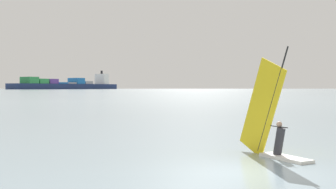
{
  "coord_description": "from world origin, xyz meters",
  "views": [
    {
      "loc": [
        -0.79,
        -13.66,
        2.71
      ],
      "look_at": [
        -4.78,
        13.15,
        2.26
      ],
      "focal_mm": 44.95,
      "sensor_mm": 36.0,
      "label": 1
    }
  ],
  "objects": [
    {
      "name": "cargo_ship",
      "position": [
        -277.22,
        671.31,
        7.66
      ],
      "size": [
        123.9,
        208.25,
        34.22
      ],
      "rotation": [
        0.0,
        0.0,
        4.24
      ],
      "color": "navy",
      "rests_on": "ground_plane"
    },
    {
      "name": "ground_plane",
      "position": [
        0.0,
        0.0,
        0.0
      ],
      "size": [
        4000.0,
        4000.0,
        0.0
      ],
      "primitive_type": "plane",
      "color": "gray"
    },
    {
      "name": "windsurfer",
      "position": [
        0.84,
        3.17,
        1.11
      ],
      "size": [
        2.59,
        3.39,
        4.42
      ],
      "rotation": [
        0.0,
        0.0,
        5.34
      ],
      "color": "white",
      "rests_on": "ground_plane"
    }
  ]
}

